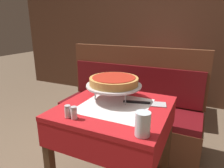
{
  "coord_description": "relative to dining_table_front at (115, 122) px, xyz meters",
  "views": [
    {
      "loc": [
        0.5,
        -1.11,
        1.27
      ],
      "look_at": [
        -0.05,
        0.07,
        0.87
      ],
      "focal_mm": 32.0,
      "sensor_mm": 36.0,
      "label": 1
    }
  ],
  "objects": [
    {
      "name": "dining_table_front",
      "position": [
        0.0,
        0.0,
        0.0
      ],
      "size": [
        0.7,
        0.7,
        0.75
      ],
      "color": "red",
      "rests_on": "ground_plane"
    },
    {
      "name": "dining_table_rear",
      "position": [
        -0.14,
        1.66,
        0.0
      ],
      "size": [
        0.82,
        0.82,
        0.74
      ],
      "color": "red",
      "rests_on": "ground_plane"
    },
    {
      "name": "booth_bench",
      "position": [
        -0.15,
        0.68,
        -0.31
      ],
      "size": [
        1.44,
        0.46,
        1.04
      ],
      "color": "brown",
      "rests_on": "ground_plane"
    },
    {
      "name": "back_wall_panel",
      "position": [
        0.0,
        2.21,
        0.57
      ],
      "size": [
        6.0,
        0.04,
        2.4
      ],
      "primitive_type": "cube",
      "color": "#4C2D1E",
      "rests_on": "ground_plane"
    },
    {
      "name": "pizza_pan_stand",
      "position": [
        -0.05,
        0.1,
        0.22
      ],
      "size": [
        0.39,
        0.39,
        0.11
      ],
      "color": "#ADADB2",
      "rests_on": "dining_table_front"
    },
    {
      "name": "deep_dish_pizza",
      "position": [
        -0.05,
        0.1,
        0.26
      ],
      "size": [
        0.34,
        0.34,
        0.05
      ],
      "color": "#C68E47",
      "rests_on": "pizza_pan_stand"
    },
    {
      "name": "pizza_server",
      "position": [
        0.18,
        0.12,
        0.12
      ],
      "size": [
        0.29,
        0.12,
        0.01
      ],
      "color": "#BCBCC1",
      "rests_on": "dining_table_front"
    },
    {
      "name": "water_glass_near",
      "position": [
        0.27,
        -0.28,
        0.18
      ],
      "size": [
        0.08,
        0.08,
        0.12
      ],
      "color": "silver",
      "rests_on": "dining_table_front"
    },
    {
      "name": "salt_shaker",
      "position": [
        -0.17,
        -0.27,
        0.16
      ],
      "size": [
        0.04,
        0.04,
        0.07
      ],
      "color": "silver",
      "rests_on": "dining_table_front"
    },
    {
      "name": "pepper_shaker",
      "position": [
        -0.13,
        -0.27,
        0.16
      ],
      "size": [
        0.04,
        0.04,
        0.07
      ],
      "color": "silver",
      "rests_on": "dining_table_front"
    },
    {
      "name": "condiment_caddy",
      "position": [
        -0.25,
        1.77,
        0.15
      ],
      "size": [
        0.14,
        0.14,
        0.17
      ],
      "color": "black",
      "rests_on": "dining_table_rear"
    }
  ]
}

